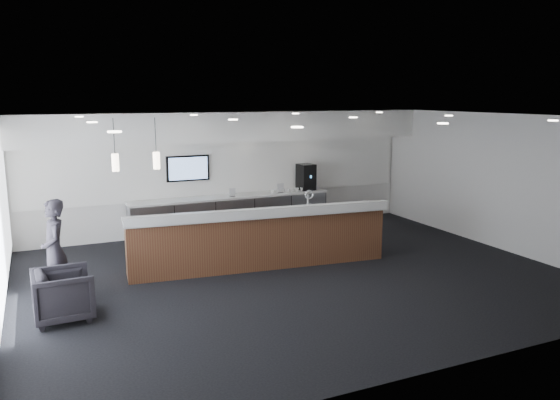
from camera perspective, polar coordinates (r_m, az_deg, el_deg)
name	(u,v)px	position (r m, az deg, el deg)	size (l,w,h in m)	color
ground	(295,276)	(10.48, 1.61, -7.93)	(10.00, 10.00, 0.00)	black
ceiling	(296,117)	(9.93, 1.70, 8.69)	(10.00, 8.00, 0.02)	black
back_wall	(226,172)	(13.76, -5.65, 2.97)	(10.00, 0.02, 3.00)	silver
right_wall	(498,181)	(13.05, 21.83, 1.81)	(0.02, 8.00, 3.00)	silver
soffit_bulkhead	(231,126)	(13.23, -5.11, 7.67)	(10.00, 0.90, 0.70)	white
alcove_panel	(226,168)	(13.72, -5.61, 3.36)	(9.80, 0.06, 1.40)	white
back_credenza	(232,214)	(13.60, -5.08, -1.49)	(5.06, 0.66, 0.95)	gray
wall_tv	(188,168)	(13.37, -9.60, 3.29)	(1.05, 0.08, 0.62)	black
pendant_left	(155,160)	(9.98, -12.93, 4.11)	(0.12, 0.12, 0.30)	#FCE4C4
pendant_right	(114,162)	(9.87, -16.92, 3.85)	(0.12, 0.12, 0.30)	#FCE4C4
ceiling_can_lights	(296,118)	(9.93, 1.70, 8.52)	(7.00, 5.00, 0.02)	white
service_counter	(259,238)	(10.92, -2.19, -4.00)	(5.28, 1.39, 1.49)	#4E291A
coffee_machine	(306,177)	(14.28, 2.73, 2.42)	(0.41, 0.53, 0.67)	black
info_sign_left	(232,192)	(13.37, -4.99, 0.81)	(0.15, 0.02, 0.21)	silver
info_sign_right	(280,188)	(13.85, 0.05, 1.26)	(0.18, 0.02, 0.24)	silver
armchair	(63,295)	(9.04, -21.69, -9.19)	(0.84, 0.86, 0.79)	black
lounge_guest	(55,251)	(9.76, -22.49, -4.92)	(0.63, 0.41, 1.72)	black
cup_0	(302,189)	(14.13, 2.30, 1.14)	(0.09, 0.09, 0.09)	white
cup_1	(297,190)	(14.07, 1.79, 1.10)	(0.09, 0.09, 0.09)	white
cup_2	(292,190)	(14.01, 1.28, 1.06)	(0.09, 0.09, 0.09)	white
cup_3	(287,190)	(13.95, 0.76, 1.02)	(0.09, 0.09, 0.09)	white
cup_4	(282,191)	(13.89, 0.24, 0.98)	(0.09, 0.09, 0.09)	white
cup_5	(277,191)	(13.84, -0.29, 0.94)	(0.09, 0.09, 0.09)	white
cup_6	(272,191)	(13.78, -0.82, 0.90)	(0.09, 0.09, 0.09)	white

